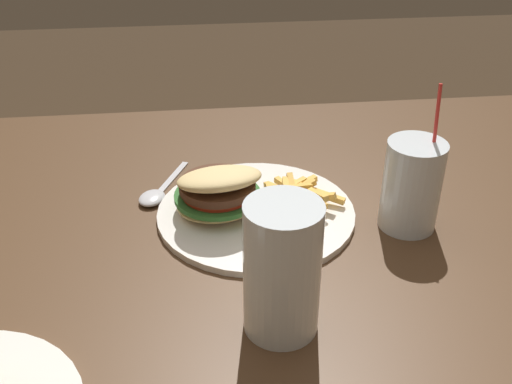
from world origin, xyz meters
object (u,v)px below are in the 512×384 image
Objects in this scene: beer_glass at (282,271)px; juice_glass at (411,189)px; spoon at (154,196)px; meal_plate_near at (240,201)px.

beer_glass is 0.78× the size of juice_glass.
juice_glass is at bearing 97.11° from spoon.
meal_plate_near is 0.25m from juice_glass.
meal_plate_near is 1.39× the size of juice_glass.
spoon is (0.13, -0.06, -0.02)m from meal_plate_near.
meal_plate_near reaches higher than spoon.
juice_glass reaches higher than spoon.
meal_plate_near is 0.15m from spoon.
spoon is at bearing -62.33° from beer_glass.
juice_glass is (-0.21, -0.19, -0.02)m from beer_glass.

